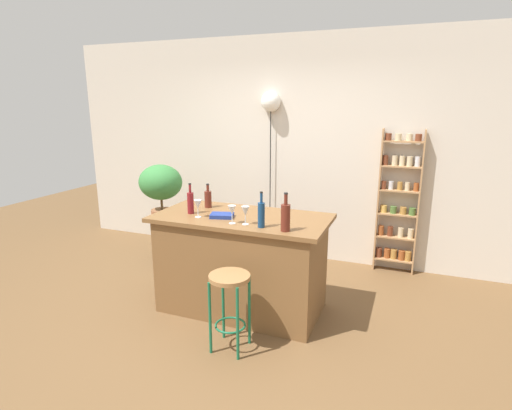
{
  "coord_description": "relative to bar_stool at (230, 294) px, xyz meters",
  "views": [
    {
      "loc": [
        1.47,
        -3.09,
        1.98
      ],
      "look_at": [
        0.05,
        0.55,
        1.0
      ],
      "focal_mm": 28.58,
      "sensor_mm": 36.0,
      "label": 1
    }
  ],
  "objects": [
    {
      "name": "spice_shelf",
      "position": [
        1.16,
        2.19,
        0.35
      ],
      "size": [
        0.47,
        0.12,
        1.7
      ],
      "color": "tan",
      "rests_on": "ground"
    },
    {
      "name": "ground",
      "position": [
        -0.18,
        0.37,
        -0.49
      ],
      "size": [
        12.0,
        12.0,
        0.0
      ],
      "primitive_type": "plane",
      "color": "brown"
    },
    {
      "name": "back_wall",
      "position": [
        -0.18,
        2.32,
        0.91
      ],
      "size": [
        6.4,
        0.1,
        2.8
      ],
      "primitive_type": "cube",
      "color": "beige",
      "rests_on": "ground"
    },
    {
      "name": "cookbook",
      "position": [
        -0.33,
        0.56,
        0.48
      ],
      "size": [
        0.24,
        0.2,
        0.03
      ],
      "primitive_type": "cube",
      "rotation": [
        0.0,
        0.0,
        0.28
      ],
      "color": "navy",
      "rests_on": "kitchen_counter"
    },
    {
      "name": "wine_glass_left",
      "position": [
        -0.54,
        0.48,
        0.58
      ],
      "size": [
        0.07,
        0.07,
        0.16
      ],
      "color": "silver",
      "rests_on": "kitchen_counter"
    },
    {
      "name": "bottle_olive_oil",
      "position": [
        -0.63,
        0.85,
        0.55
      ],
      "size": [
        0.07,
        0.07,
        0.24
      ],
      "color": "#5B2319",
      "rests_on": "kitchen_counter"
    },
    {
      "name": "wine_glass_right",
      "position": [
        -0.04,
        0.43,
        0.58
      ],
      "size": [
        0.07,
        0.07,
        0.16
      ],
      "color": "silver",
      "rests_on": "kitchen_counter"
    },
    {
      "name": "bottle_vinegar",
      "position": [
        0.34,
        0.38,
        0.59
      ],
      "size": [
        0.08,
        0.08,
        0.33
      ],
      "color": "#5B2319",
      "rests_on": "kitchen_counter"
    },
    {
      "name": "plant_stool",
      "position": [
        -1.66,
        1.52,
        -0.27
      ],
      "size": [
        0.28,
        0.28,
        0.44
      ],
      "primitive_type": "cylinder",
      "color": "#2D2823",
      "rests_on": "ground"
    },
    {
      "name": "wine_glass_center",
      "position": [
        -0.16,
        0.41,
        0.58
      ],
      "size": [
        0.07,
        0.07,
        0.16
      ],
      "color": "silver",
      "rests_on": "kitchen_counter"
    },
    {
      "name": "kitchen_counter",
      "position": [
        -0.18,
        0.67,
        -0.01
      ],
      "size": [
        1.65,
        0.83,
        0.95
      ],
      "color": "brown",
      "rests_on": "ground"
    },
    {
      "name": "bottle_soda_blue",
      "position": [
        -0.67,
        0.57,
        0.57
      ],
      "size": [
        0.06,
        0.06,
        0.3
      ],
      "color": "maroon",
      "rests_on": "kitchen_counter"
    },
    {
      "name": "bar_stool",
      "position": [
        0.0,
        0.0,
        0.0
      ],
      "size": [
        0.34,
        0.34,
        0.65
      ],
      "color": "#196642",
      "rests_on": "ground"
    },
    {
      "name": "pendant_globe_light",
      "position": [
        -0.44,
        2.21,
        1.49
      ],
      "size": [
        0.25,
        0.25,
        2.12
      ],
      "color": "black",
      "rests_on": "ground"
    },
    {
      "name": "potted_plant",
      "position": [
        -1.66,
        1.52,
        0.47
      ],
      "size": [
        0.56,
        0.5,
        0.8
      ],
      "color": "#935B3D",
      "rests_on": "plant_stool"
    },
    {
      "name": "bottle_spirits_clear",
      "position": [
        0.12,
        0.4,
        0.58
      ],
      "size": [
        0.06,
        0.06,
        0.31
      ],
      "color": "navy",
      "rests_on": "kitchen_counter"
    }
  ]
}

